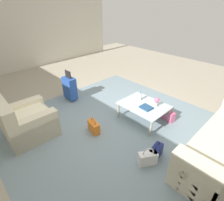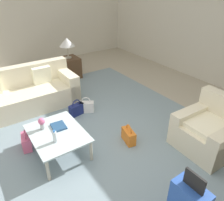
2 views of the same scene
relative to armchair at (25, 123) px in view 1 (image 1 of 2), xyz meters
name	(u,v)px [view 1 (image 1 of 2)]	position (x,y,z in m)	size (l,w,h in m)	color
ground_plane	(116,121)	(-0.90, -1.67, -0.30)	(12.00, 12.00, 0.00)	#A89E89
wall_right	(20,28)	(4.16, -1.67, 1.25)	(0.12, 8.00, 3.10)	beige
area_rug	(129,137)	(-1.50, -1.47, -0.30)	(5.20, 4.40, 0.01)	gray
armchair	(25,123)	(0.00, 0.00, 0.00)	(0.93, 0.93, 0.89)	beige
coffee_table	(144,106)	(-1.30, -2.17, 0.06)	(1.02, 0.80, 0.40)	silver
water_bottle	(140,96)	(-1.10, -2.27, 0.20)	(0.06, 0.06, 0.20)	silver
coffee_table_book	(146,107)	(-1.42, -2.09, 0.12)	(0.26, 0.22, 0.03)	navy
flower_vase	(157,101)	(-1.52, -2.32, 0.23)	(0.11, 0.11, 0.21)	#B2B7BC
suitcase_blue	(70,88)	(0.70, -1.47, 0.06)	(0.40, 0.22, 0.85)	#2851AD
handbag_navy	(156,152)	(-2.17, -1.41, -0.17)	(0.19, 0.34, 0.36)	navy
handbag_pink	(168,115)	(-1.71, -2.58, -0.17)	(0.34, 0.21, 0.36)	pink
handbag_white	(148,158)	(-2.15, -1.19, -0.17)	(0.29, 0.35, 0.36)	white
handbag_orange	(94,127)	(-0.86, -1.06, -0.17)	(0.34, 0.21, 0.36)	orange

